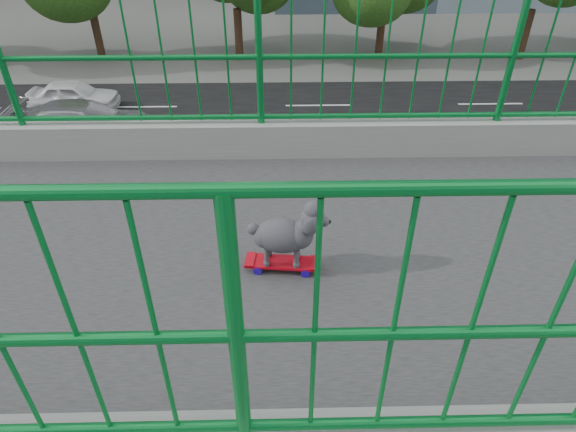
# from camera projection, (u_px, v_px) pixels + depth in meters

# --- Properties ---
(road) EXTENTS (18.00, 90.00, 0.02)m
(road) POSITION_uv_depth(u_px,v_px,m) (330.00, 172.00, 17.88)
(road) COLOR black
(road) RESTS_ON ground
(footbridge) EXTENTS (3.00, 24.00, 7.00)m
(footbridge) POSITION_uv_depth(u_px,v_px,m) (496.00, 411.00, 4.28)
(footbridge) COLOR #2D2D2F
(footbridge) RESTS_ON ground
(railing) EXTENTS (3.00, 24.00, 1.42)m
(railing) POSITION_uv_depth(u_px,v_px,m) (574.00, 226.00, 3.12)
(railing) COLOR gray
(railing) RESTS_ON footbridge
(skateboard) EXTENTS (0.18, 0.47, 0.06)m
(skateboard) POSITION_uv_depth(u_px,v_px,m) (282.00, 263.00, 3.08)
(skateboard) COLOR red
(skateboard) RESTS_ON footbridge
(poodle) EXTENTS (0.24, 0.50, 0.41)m
(poodle) POSITION_uv_depth(u_px,v_px,m) (286.00, 233.00, 2.94)
(poodle) COLOR #2D2A2F
(poodle) RESTS_ON skateboard
(car_0) EXTENTS (1.63, 4.05, 1.38)m
(car_0) POSITION_uv_depth(u_px,v_px,m) (442.00, 294.00, 11.82)
(car_0) COLOR white
(car_0) RESTS_ON ground
(car_1) EXTENTS (1.50, 4.30, 1.42)m
(car_1) POSITION_uv_depth(u_px,v_px,m) (388.00, 216.00, 14.41)
(car_1) COLOR white
(car_1) RESTS_ON ground
(car_3) EXTENTS (2.24, 5.50, 1.60)m
(car_3) POSITION_uv_depth(u_px,v_px,m) (85.00, 123.00, 19.38)
(car_3) COLOR #A0A0A5
(car_3) RESTS_ON ground
(car_4) EXTENTS (1.56, 3.89, 1.32)m
(car_4) POSITION_uv_depth(u_px,v_px,m) (74.00, 96.00, 22.03)
(car_4) COLOR white
(car_4) RESTS_ON ground
(car_5) EXTENTS (1.45, 4.16, 1.37)m
(car_5) POSITION_uv_depth(u_px,v_px,m) (444.00, 294.00, 11.83)
(car_5) COLOR black
(car_5) RESTS_ON ground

